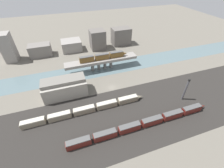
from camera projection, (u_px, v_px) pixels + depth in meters
The scene contains 14 objects.
ground_plane at pixel (112, 87), 95.51m from camera, with size 400.00×400.00×0.00m, color #666056.
railbed_yard at pixel (126, 116), 77.80m from camera, with size 280.00×42.00×0.01m, color #282623.
river_water at pixel (102, 69), 112.46m from camera, with size 320.00×18.73×0.01m, color slate.
bridge at pixel (102, 61), 108.33m from camera, with size 52.67×7.47×8.15m.
train_on_bridge at pixel (103, 56), 106.47m from camera, with size 35.50×2.71×4.08m.
train_yard_near at pixel (143, 124), 71.75m from camera, with size 73.88×2.88×3.73m.
train_yard_mid at pixel (87, 109), 78.90m from camera, with size 65.06×2.92×3.44m.
warehouse_building at pixel (65, 87), 87.44m from camera, with size 24.85×11.83×11.27m.
signal_tower at pixel (185, 90), 83.08m from camera, with size 1.10×1.10×14.38m.
city_block_far_left at pixel (8, 48), 115.62m from camera, with size 8.60×10.88×22.13m, color gray.
city_block_left at pixel (40, 50), 125.92m from camera, with size 17.42×10.95×9.85m, color slate.
city_block_center at pixel (72, 45), 134.17m from camera, with size 16.83×14.33×9.10m, color gray.
city_block_right at pixel (98, 40), 134.59m from camera, with size 12.99×12.22×16.78m, color #605B56.
city_block_far_right at pixel (121, 36), 142.68m from camera, with size 17.06×11.50×15.40m, color #605B56.
Camera 1 is at (-23.28, -69.20, 61.62)m, focal length 24.00 mm.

